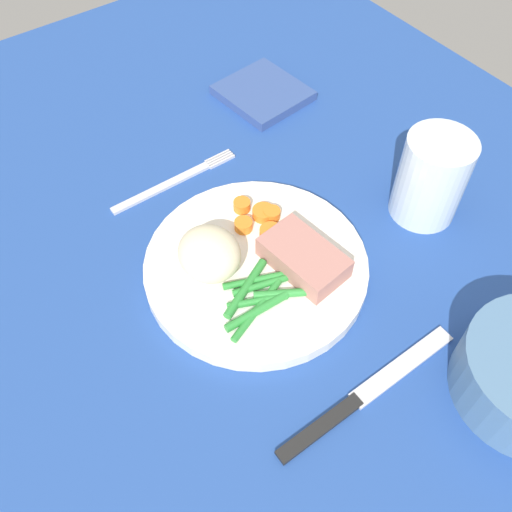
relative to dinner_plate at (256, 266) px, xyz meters
The scene contains 10 objects.
dining_table 3.81cm from the dinner_plate, 47.04° to the left, with size 120.00×90.00×2.00cm.
dinner_plate is the anchor object (origin of this frame).
meat_portion 5.24cm from the dinner_plate, 49.40° to the left, with size 8.75×5.22×2.47cm, color #B2756B.
mashed_potatoes 5.68cm from the dinner_plate, 116.57° to the right, with size 6.70×6.12×4.84cm, color beige.
carrot_slices 5.59cm from the dinner_plate, 140.15° to the left, with size 7.11×5.36×1.17cm.
green_beans 4.52cm from the dinner_plate, 31.95° to the right, with size 6.85×10.33×0.89cm.
fork 16.27cm from the dinner_plate, behind, with size 1.44×16.60×0.40cm.
knife 17.04cm from the dinner_plate, ahead, with size 1.70×20.50×0.64cm.
water_glass 21.14cm from the dinner_plate, 78.60° to the left, with size 7.39×7.39×10.14cm.
napkin 29.47cm from the dinner_plate, 142.11° to the left, with size 10.78×10.10×1.26cm, color #334C8C.
Camera 1 is at (25.72, -22.85, 50.28)cm, focal length 39.50 mm.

